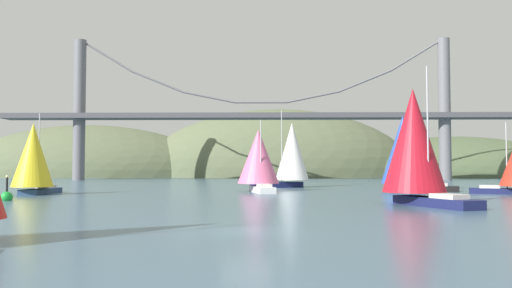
{
  "coord_description": "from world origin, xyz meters",
  "views": [
    {
      "loc": [
        0.86,
        -25.45,
        3.22
      ],
      "look_at": [
        0.0,
        25.81,
        5.49
      ],
      "focal_mm": 35.8,
      "sensor_mm": 36.0,
      "label": 1
    }
  ],
  "objects_px": {
    "sailboat_blue_spinnaker": "(404,151)",
    "channel_buoy": "(7,197)",
    "sailboat_yellow_sail": "(33,157)",
    "sailboat_pink_spinnaker": "(259,158)",
    "sailboat_crimson_sail": "(415,143)",
    "sailboat_white_mainsail": "(291,153)"
  },
  "relations": [
    {
      "from": "sailboat_crimson_sail",
      "to": "channel_buoy",
      "type": "height_order",
      "value": "sailboat_crimson_sail"
    },
    {
      "from": "sailboat_pink_spinnaker",
      "to": "sailboat_blue_spinnaker",
      "type": "bearing_deg",
      "value": 7.27
    },
    {
      "from": "sailboat_yellow_sail",
      "to": "channel_buoy",
      "type": "bearing_deg",
      "value": -78.54
    },
    {
      "from": "sailboat_white_mainsail",
      "to": "channel_buoy",
      "type": "bearing_deg",
      "value": -132.47
    },
    {
      "from": "sailboat_blue_spinnaker",
      "to": "sailboat_yellow_sail",
      "type": "bearing_deg",
      "value": -167.2
    },
    {
      "from": "channel_buoy",
      "to": "sailboat_pink_spinnaker",
      "type": "bearing_deg",
      "value": 36.55
    },
    {
      "from": "sailboat_white_mainsail",
      "to": "sailboat_crimson_sail",
      "type": "bearing_deg",
      "value": -76.33
    },
    {
      "from": "sailboat_blue_spinnaker",
      "to": "sailboat_yellow_sail",
      "type": "relative_size",
      "value": 1.12
    },
    {
      "from": "sailboat_crimson_sail",
      "to": "sailboat_blue_spinnaker",
      "type": "bearing_deg",
      "value": 76.7
    },
    {
      "from": "sailboat_crimson_sail",
      "to": "sailboat_white_mainsail",
      "type": "relative_size",
      "value": 0.97
    },
    {
      "from": "sailboat_blue_spinnaker",
      "to": "sailboat_white_mainsail",
      "type": "height_order",
      "value": "sailboat_white_mainsail"
    },
    {
      "from": "sailboat_pink_spinnaker",
      "to": "sailboat_yellow_sail",
      "type": "bearing_deg",
      "value": -163.18
    },
    {
      "from": "channel_buoy",
      "to": "sailboat_white_mainsail",
      "type": "bearing_deg",
      "value": 47.53
    },
    {
      "from": "sailboat_blue_spinnaker",
      "to": "sailboat_yellow_sail",
      "type": "xyz_separation_m",
      "value": [
        -44.99,
        -10.22,
        -0.99
      ]
    },
    {
      "from": "sailboat_pink_spinnaker",
      "to": "sailboat_crimson_sail",
      "type": "height_order",
      "value": "sailboat_crimson_sail"
    },
    {
      "from": "sailboat_yellow_sail",
      "to": "sailboat_pink_spinnaker",
      "type": "distance_m",
      "value": 26.79
    },
    {
      "from": "sailboat_yellow_sail",
      "to": "channel_buoy",
      "type": "relative_size",
      "value": 3.6
    },
    {
      "from": "sailboat_pink_spinnaker",
      "to": "sailboat_crimson_sail",
      "type": "distance_m",
      "value": 25.86
    },
    {
      "from": "sailboat_crimson_sail",
      "to": "sailboat_white_mainsail",
      "type": "xyz_separation_m",
      "value": [
        -8.67,
        35.65,
        0.08
      ]
    },
    {
      "from": "sailboat_blue_spinnaker",
      "to": "channel_buoy",
      "type": "xyz_separation_m",
      "value": [
        -43.01,
        -20.01,
        -4.88
      ]
    },
    {
      "from": "sailboat_pink_spinnaker",
      "to": "sailboat_crimson_sail",
      "type": "xyz_separation_m",
      "value": [
        13.56,
        -22.0,
        0.9
      ]
    },
    {
      "from": "sailboat_blue_spinnaker",
      "to": "channel_buoy",
      "type": "distance_m",
      "value": 47.69
    }
  ]
}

